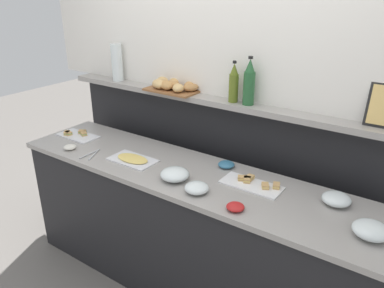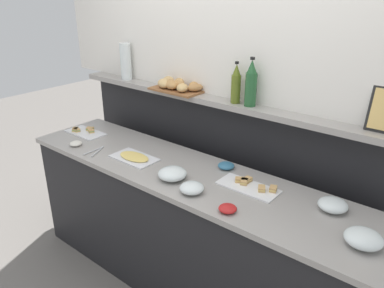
% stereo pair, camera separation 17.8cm
% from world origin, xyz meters
% --- Properties ---
extents(ground_plane, '(12.00, 12.00, 0.00)m').
position_xyz_m(ground_plane, '(0.00, 0.60, 0.00)').
color(ground_plane, slate).
extents(buffet_counter, '(2.57, 0.62, 0.94)m').
position_xyz_m(buffet_counter, '(0.00, 0.00, 0.47)').
color(buffet_counter, black).
rests_on(buffet_counter, ground_plane).
extents(back_ledge_unit, '(2.76, 0.22, 1.33)m').
position_xyz_m(back_ledge_unit, '(0.00, 0.48, 0.70)').
color(back_ledge_unit, black).
rests_on(back_ledge_unit, ground_plane).
extents(upper_wall_panel, '(3.36, 0.08, 1.27)m').
position_xyz_m(upper_wall_panel, '(0.00, 0.51, 1.96)').
color(upper_wall_panel, white).
rests_on(upper_wall_panel, back_ledge_unit).
extents(sandwich_platter_side, '(0.34, 0.17, 0.04)m').
position_xyz_m(sandwich_platter_side, '(-1.08, 0.01, 0.95)').
color(sandwich_platter_side, silver).
rests_on(sandwich_platter_side, buffet_counter).
extents(sandwich_platter_front, '(0.37, 0.17, 0.04)m').
position_xyz_m(sandwich_platter_front, '(0.44, 0.08, 0.95)').
color(sandwich_platter_front, white).
rests_on(sandwich_platter_front, buffet_counter).
extents(cold_cuts_platter, '(0.33, 0.19, 0.02)m').
position_xyz_m(cold_cuts_platter, '(-0.40, -0.07, 0.95)').
color(cold_cuts_platter, silver).
rests_on(cold_cuts_platter, buffet_counter).
extents(glass_bowl_large, '(0.16, 0.16, 0.06)m').
position_xyz_m(glass_bowl_large, '(0.92, 0.15, 0.97)').
color(glass_bowl_large, silver).
rests_on(glass_bowl_large, buffet_counter).
extents(glass_bowl_medium, '(0.14, 0.14, 0.06)m').
position_xyz_m(glass_bowl_medium, '(0.21, -0.18, 0.96)').
color(glass_bowl_medium, silver).
rests_on(glass_bowl_medium, buffet_counter).
extents(glass_bowl_small, '(0.18, 0.18, 0.07)m').
position_xyz_m(glass_bowl_small, '(0.01, -0.13, 0.97)').
color(glass_bowl_small, silver).
rests_on(glass_bowl_small, buffet_counter).
extents(glass_bowl_extra, '(0.18, 0.18, 0.07)m').
position_xyz_m(glass_bowl_extra, '(1.14, -0.05, 0.97)').
color(glass_bowl_extra, silver).
rests_on(glass_bowl_extra, buffet_counter).
extents(condiment_bowl_teal, '(0.09, 0.09, 0.03)m').
position_xyz_m(condiment_bowl_teal, '(-0.91, -0.19, 0.95)').
color(condiment_bowl_teal, silver).
rests_on(condiment_bowl_teal, buffet_counter).
extents(condiment_bowl_cream, '(0.11, 0.11, 0.04)m').
position_xyz_m(condiment_bowl_cream, '(0.19, 0.21, 0.96)').
color(condiment_bowl_cream, teal).
rests_on(condiment_bowl_cream, buffet_counter).
extents(condiment_bowl_dark, '(0.10, 0.10, 0.03)m').
position_xyz_m(condiment_bowl_dark, '(0.49, -0.22, 0.95)').
color(condiment_bowl_dark, red).
rests_on(condiment_bowl_dark, buffet_counter).
extents(serving_tongs, '(0.09, 0.19, 0.01)m').
position_xyz_m(serving_tongs, '(-0.70, -0.17, 0.94)').
color(serving_tongs, '#B7BABF').
rests_on(serving_tongs, buffet_counter).
extents(wine_bottle_green, '(0.08, 0.08, 0.32)m').
position_xyz_m(wine_bottle_green, '(0.22, 0.40, 1.47)').
color(wine_bottle_green, '#23562D').
rests_on(wine_bottle_green, back_ledge_unit).
extents(olive_oil_bottle, '(0.06, 0.06, 0.28)m').
position_xyz_m(olive_oil_bottle, '(0.11, 0.40, 1.45)').
color(olive_oil_bottle, '#56661E').
rests_on(olive_oil_bottle, back_ledge_unit).
extents(bread_basket, '(0.42, 0.28, 0.08)m').
position_xyz_m(bread_basket, '(-0.40, 0.41, 1.37)').
color(bread_basket, brown).
rests_on(bread_basket, back_ledge_unit).
extents(water_carafe, '(0.09, 0.09, 0.30)m').
position_xyz_m(water_carafe, '(-0.97, 0.41, 1.48)').
color(water_carafe, silver).
rests_on(water_carafe, back_ledge_unit).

